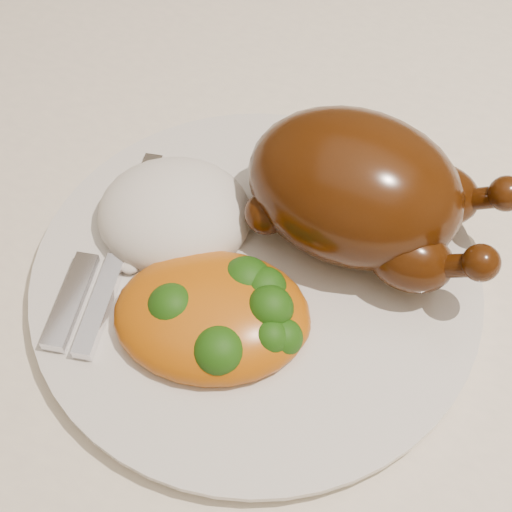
% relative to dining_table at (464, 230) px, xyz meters
% --- Properties ---
extents(floor, '(4.00, 4.00, 0.00)m').
position_rel_dining_table_xyz_m(floor, '(0.00, 0.00, -0.67)').
color(floor, '#53301C').
rests_on(floor, ground).
extents(dining_table, '(1.60, 0.90, 0.76)m').
position_rel_dining_table_xyz_m(dining_table, '(0.00, 0.00, 0.00)').
color(dining_table, brown).
rests_on(dining_table, floor).
extents(tablecloth, '(1.73, 1.03, 0.18)m').
position_rel_dining_table_xyz_m(tablecloth, '(0.00, 0.00, 0.07)').
color(tablecloth, beige).
rests_on(tablecloth, dining_table).
extents(dinner_plate, '(0.32, 0.32, 0.01)m').
position_rel_dining_table_xyz_m(dinner_plate, '(-0.13, -0.19, 0.11)').
color(dinner_plate, silver).
rests_on(dinner_plate, tablecloth).
extents(roast_chicken, '(0.19, 0.12, 0.10)m').
position_rel_dining_table_xyz_m(roast_chicken, '(-0.08, -0.13, 0.16)').
color(roast_chicken, '#451E07').
rests_on(roast_chicken, dinner_plate).
extents(rice_mound, '(0.14, 0.13, 0.06)m').
position_rel_dining_table_xyz_m(rice_mound, '(-0.20, -0.18, 0.13)').
color(rice_mound, white).
rests_on(rice_mound, dinner_plate).
extents(mac_and_cheese, '(0.16, 0.14, 0.05)m').
position_rel_dining_table_xyz_m(mac_and_cheese, '(-0.13, -0.24, 0.13)').
color(mac_and_cheese, '#CA570C').
rests_on(mac_and_cheese, dinner_plate).
extents(cutlery, '(0.06, 0.18, 0.01)m').
position_rel_dining_table_xyz_m(cutlery, '(-0.22, -0.24, 0.12)').
color(cutlery, silver).
rests_on(cutlery, dinner_plate).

